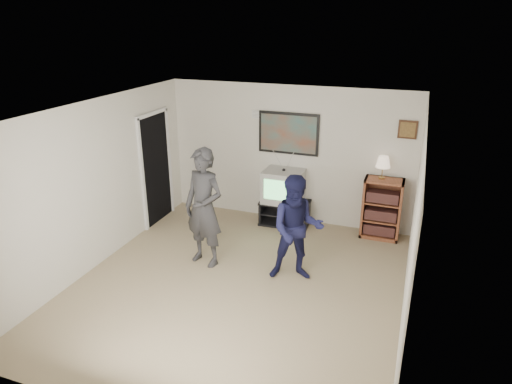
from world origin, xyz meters
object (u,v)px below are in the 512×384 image
Objects in this scene: person_tall at (204,208)px; person_short at (297,229)px; crt_television at (283,186)px; bookshelf at (382,209)px; media_stand at (285,213)px.

person_short is at bearing 15.06° from person_tall.
person_tall is 1.43m from person_short.
bookshelf reaches higher than crt_television.
crt_television is at bearing -178.35° from bookshelf.
crt_television is 0.38× the size of person_tall.
person_tall reaches higher than crt_television.
bookshelf is at bearing -1.13° from media_stand.
person_short is (0.68, -1.73, 0.57)m from media_stand.
person_short is at bearing -119.85° from bookshelf.
media_stand is 1.32× the size of crt_television.
crt_television is 1.75m from bookshelf.
person_short is (0.72, -1.73, 0.05)m from crt_television.
person_short reaches higher than media_stand.
bookshelf is at bearing 1.81° from crt_television.
person_tall is at bearing 164.49° from person_short.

